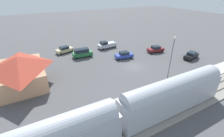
{
  "coord_description": "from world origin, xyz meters",
  "views": [
    {
      "loc": [
        -25.66,
        19.42,
        15.83
      ],
      "look_at": [
        -0.2,
        5.7,
        1.0
      ],
      "focal_mm": 25.31,
      "sensor_mm": 36.0,
      "label": 1
    }
  ],
  "objects_px": {
    "pickup_silver": "(107,45)",
    "light_pole_near_platform": "(172,53)",
    "pedestrian_on_platform": "(180,80)",
    "sedan_tan": "(64,50)",
    "station_building": "(20,70)",
    "sedan_blue": "(124,55)",
    "sedan_maroon": "(156,49)",
    "sedan_black": "(191,55)",
    "suv_green": "(82,53)",
    "pedestrian_waiting_far": "(174,82)"
  },
  "relations": [
    {
      "from": "pickup_silver",
      "to": "suv_green",
      "type": "relative_size",
      "value": 1.1
    },
    {
      "from": "sedan_tan",
      "to": "light_pole_near_platform",
      "type": "relative_size",
      "value": 0.58
    },
    {
      "from": "pedestrian_on_platform",
      "to": "suv_green",
      "type": "height_order",
      "value": "suv_green"
    },
    {
      "from": "pedestrian_on_platform",
      "to": "pickup_silver",
      "type": "height_order",
      "value": "pickup_silver"
    },
    {
      "from": "pedestrian_on_platform",
      "to": "pickup_silver",
      "type": "bearing_deg",
      "value": 5.62
    },
    {
      "from": "station_building",
      "to": "sedan_tan",
      "type": "bearing_deg",
      "value": -40.78
    },
    {
      "from": "sedan_black",
      "to": "suv_green",
      "type": "bearing_deg",
      "value": 59.49
    },
    {
      "from": "pickup_silver",
      "to": "sedan_black",
      "type": "bearing_deg",
      "value": -138.21
    },
    {
      "from": "pedestrian_waiting_far",
      "to": "suv_green",
      "type": "distance_m",
      "value": 23.23
    },
    {
      "from": "sedan_maroon",
      "to": "sedan_tan",
      "type": "height_order",
      "value": "same"
    },
    {
      "from": "sedan_black",
      "to": "sedan_maroon",
      "type": "height_order",
      "value": "same"
    },
    {
      "from": "pedestrian_waiting_far",
      "to": "sedan_tan",
      "type": "xyz_separation_m",
      "value": [
        26.39,
        12.73,
        -0.4
      ]
    },
    {
      "from": "station_building",
      "to": "light_pole_near_platform",
      "type": "xyz_separation_m",
      "value": [
        -11.2,
        -24.98,
        2.4
      ]
    },
    {
      "from": "sedan_black",
      "to": "sedan_tan",
      "type": "bearing_deg",
      "value": 54.63
    },
    {
      "from": "pedestrian_waiting_far",
      "to": "sedan_blue",
      "type": "xyz_separation_m",
      "value": [
        15.42,
        0.54,
        -0.4
      ]
    },
    {
      "from": "pedestrian_waiting_far",
      "to": "pickup_silver",
      "type": "xyz_separation_m",
      "value": [
        24.21,
        0.98,
        -0.25
      ]
    },
    {
      "from": "sedan_maroon",
      "to": "sedan_blue",
      "type": "relative_size",
      "value": 1.0
    },
    {
      "from": "pickup_silver",
      "to": "sedan_tan",
      "type": "height_order",
      "value": "pickup_silver"
    },
    {
      "from": "sedan_black",
      "to": "suv_green",
      "type": "distance_m",
      "value": 27.34
    },
    {
      "from": "pedestrian_waiting_far",
      "to": "suv_green",
      "type": "height_order",
      "value": "suv_green"
    },
    {
      "from": "pickup_silver",
      "to": "sedan_tan",
      "type": "relative_size",
      "value": 1.15
    },
    {
      "from": "pedestrian_waiting_far",
      "to": "pickup_silver",
      "type": "bearing_deg",
      "value": 2.31
    },
    {
      "from": "pedestrian_on_platform",
      "to": "light_pole_near_platform",
      "type": "height_order",
      "value": "light_pole_near_platform"
    },
    {
      "from": "sedan_maroon",
      "to": "pickup_silver",
      "type": "height_order",
      "value": "pickup_silver"
    },
    {
      "from": "light_pole_near_platform",
      "to": "sedan_black",
      "type": "bearing_deg",
      "value": -71.08
    },
    {
      "from": "pickup_silver",
      "to": "sedan_tan",
      "type": "xyz_separation_m",
      "value": [
        2.17,
        11.75,
        -0.15
      ]
    },
    {
      "from": "pedestrian_waiting_far",
      "to": "sedan_blue",
      "type": "relative_size",
      "value": 0.36
    },
    {
      "from": "pickup_silver",
      "to": "station_building",
      "type": "bearing_deg",
      "value": 114.03
    },
    {
      "from": "suv_green",
      "to": "pedestrian_on_platform",
      "type": "bearing_deg",
      "value": -152.95
    },
    {
      "from": "sedan_tan",
      "to": "suv_green",
      "type": "distance_m",
      "value": 6.13
    },
    {
      "from": "pickup_silver",
      "to": "suv_green",
      "type": "distance_m",
      "value": 8.99
    },
    {
      "from": "pedestrian_on_platform",
      "to": "sedan_maroon",
      "type": "xyz_separation_m",
      "value": [
        15.02,
        -7.96,
        -0.4
      ]
    },
    {
      "from": "pedestrian_on_platform",
      "to": "pedestrian_waiting_far",
      "type": "bearing_deg",
      "value": 88.12
    },
    {
      "from": "pedestrian_on_platform",
      "to": "sedan_maroon",
      "type": "distance_m",
      "value": 17.0
    },
    {
      "from": "sedan_tan",
      "to": "station_building",
      "type": "bearing_deg",
      "value": 139.22
    },
    {
      "from": "pedestrian_on_platform",
      "to": "light_pole_near_platform",
      "type": "relative_size",
      "value": 0.21
    },
    {
      "from": "sedan_black",
      "to": "light_pole_near_platform",
      "type": "relative_size",
      "value": 0.58
    },
    {
      "from": "sedan_tan",
      "to": "light_pole_near_platform",
      "type": "bearing_deg",
      "value": -147.89
    },
    {
      "from": "station_building",
      "to": "pedestrian_on_platform",
      "type": "relative_size",
      "value": 6.93
    },
    {
      "from": "pedestrian_on_platform",
      "to": "suv_green",
      "type": "xyz_separation_m",
      "value": [
        21.26,
        10.86,
        -0.13
      ]
    },
    {
      "from": "pedestrian_on_platform",
      "to": "sedan_tan",
      "type": "relative_size",
      "value": 0.36
    },
    {
      "from": "station_building",
      "to": "sedan_blue",
      "type": "distance_m",
      "value": 22.69
    },
    {
      "from": "pickup_silver",
      "to": "light_pole_near_platform",
      "type": "xyz_separation_m",
      "value": [
        -21.07,
        -2.84,
        4.15
      ]
    },
    {
      "from": "pedestrian_on_platform",
      "to": "sedan_black",
      "type": "relative_size",
      "value": 0.36
    },
    {
      "from": "pedestrian_waiting_far",
      "to": "pickup_silver",
      "type": "distance_m",
      "value": 24.24
    },
    {
      "from": "pedestrian_on_platform",
      "to": "pedestrian_waiting_far",
      "type": "xyz_separation_m",
      "value": [
        0.05,
        1.41,
        0.0
      ]
    },
    {
      "from": "station_building",
      "to": "pedestrian_waiting_far",
      "type": "bearing_deg",
      "value": -121.81
    },
    {
      "from": "pedestrian_waiting_far",
      "to": "sedan_tan",
      "type": "relative_size",
      "value": 0.36
    },
    {
      "from": "pedestrian_on_platform",
      "to": "pickup_silver",
      "type": "distance_m",
      "value": 24.38
    },
    {
      "from": "station_building",
      "to": "sedan_blue",
      "type": "xyz_separation_m",
      "value": [
        1.08,
        -22.58,
        -1.9
      ]
    }
  ]
}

